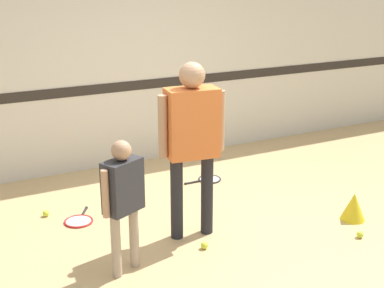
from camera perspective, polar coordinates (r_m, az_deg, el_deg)
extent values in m
plane|color=tan|center=(5.14, 3.30, -9.99)|extent=(16.00, 16.00, 0.00)
cube|color=silver|center=(6.77, -7.08, 10.97)|extent=(16.00, 0.06, 3.20)
cube|color=#2D2823|center=(6.83, -6.80, 6.15)|extent=(16.00, 0.01, 0.12)
cylinder|color=#232328|center=(4.98, -1.64, -5.83)|extent=(0.12, 0.12, 0.80)
cylinder|color=#232328|center=(5.08, 1.61, -5.36)|extent=(0.12, 0.12, 0.80)
cube|color=orange|center=(4.79, 0.00, 2.27)|extent=(0.49, 0.31, 0.63)
sphere|color=tan|center=(4.69, 0.00, 7.36)|extent=(0.23, 0.23, 0.23)
cylinder|color=tan|center=(4.71, -3.14, 1.86)|extent=(0.08, 0.08, 0.56)
cylinder|color=tan|center=(4.89, 3.02, 2.47)|extent=(0.08, 0.08, 0.56)
cylinder|color=tan|center=(4.47, -8.11, -10.73)|extent=(0.08, 0.08, 0.55)
cylinder|color=tan|center=(4.60, -6.21, -9.78)|extent=(0.08, 0.08, 0.55)
cube|color=#2D2D33|center=(4.32, -7.39, -4.45)|extent=(0.37, 0.30, 0.44)
sphere|color=tan|center=(4.22, -7.55, -0.68)|extent=(0.16, 0.16, 0.16)
cylinder|color=tan|center=(4.20, -9.23, -5.28)|extent=(0.06, 0.06, 0.39)
cylinder|color=tan|center=(4.45, -5.65, -3.80)|extent=(0.06, 0.06, 0.39)
torus|color=red|center=(5.55, -12.00, -8.06)|extent=(0.40, 0.40, 0.02)
cylinder|color=silver|center=(5.55, -12.00, -8.06)|extent=(0.25, 0.25, 0.01)
cylinder|color=black|center=(5.75, -11.42, -7.08)|extent=(0.12, 0.17, 0.02)
sphere|color=black|center=(5.83, -11.20, -6.70)|extent=(0.03, 0.03, 0.03)
torus|color=#28282D|center=(6.48, 1.89, -3.76)|extent=(0.28, 0.28, 0.02)
cylinder|color=silver|center=(6.48, 1.89, -3.76)|extent=(0.24, 0.24, 0.01)
cylinder|color=black|center=(6.38, 0.10, -4.11)|extent=(0.20, 0.03, 0.02)
sphere|color=black|center=(6.34, -0.70, -4.26)|extent=(0.03, 0.03, 0.03)
sphere|color=#CCE038|center=(4.94, 1.34, -10.77)|extent=(0.07, 0.07, 0.07)
sphere|color=#CCE038|center=(5.74, -15.33, -7.15)|extent=(0.07, 0.07, 0.07)
sphere|color=#CCE038|center=(5.37, 17.49, -9.19)|extent=(0.07, 0.07, 0.07)
cone|color=yellow|center=(5.67, 16.86, -6.40)|extent=(0.25, 0.25, 0.29)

